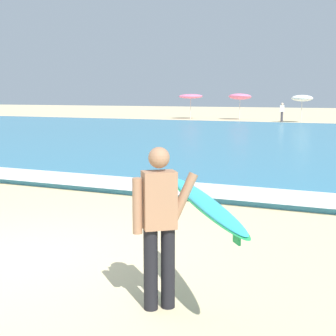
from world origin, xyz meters
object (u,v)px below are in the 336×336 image
object	(u,v)px
beach_umbrella_0	(191,96)
beach_umbrella_2	(302,98)
surfer_with_board	(179,214)
beach_umbrella_1	(240,97)
beachgoer_near_row_mid	(282,112)

from	to	relation	value
beach_umbrella_0	beach_umbrella_2	world-z (taller)	beach_umbrella_0
surfer_with_board	beach_umbrella_2	world-z (taller)	beach_umbrella_2
surfer_with_board	beach_umbrella_0	bearing A→B (deg)	110.90
surfer_with_board	beach_umbrella_2	size ratio (longest dim) A/B	0.88
beach_umbrella_0	beach_umbrella_1	distance (m)	4.63
beach_umbrella_0	beach_umbrella_1	bearing A→B (deg)	4.10
beach_umbrella_1	beachgoer_near_row_mid	xyz separation A→B (m)	(4.16, -2.03, -1.23)
beach_umbrella_0	beach_umbrella_2	size ratio (longest dim) A/B	1.03
surfer_with_board	beach_umbrella_0	distance (m)	40.18
beach_umbrella_0	beach_umbrella_2	xyz separation A→B (m)	(10.37, -1.88, -0.13)
surfer_with_board	beach_umbrella_2	xyz separation A→B (m)	(-3.95, 35.64, 0.94)
beach_umbrella_2	beach_umbrella_1	bearing A→B (deg)	158.99
surfer_with_board	beach_umbrella_1	size ratio (longest dim) A/B	0.82
beach_umbrella_2	beachgoer_near_row_mid	size ratio (longest dim) A/B	1.42
surfer_with_board	beach_umbrella_0	world-z (taller)	beach_umbrella_0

